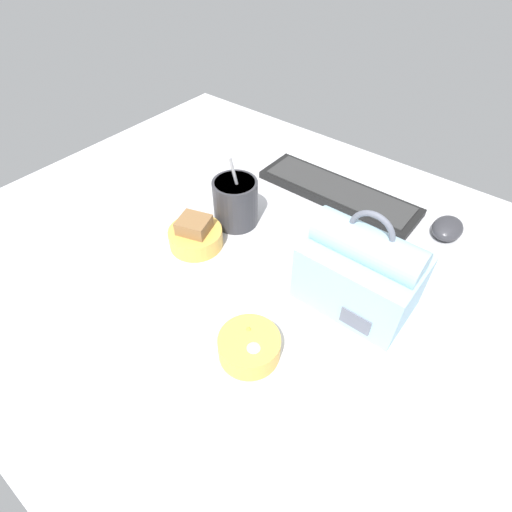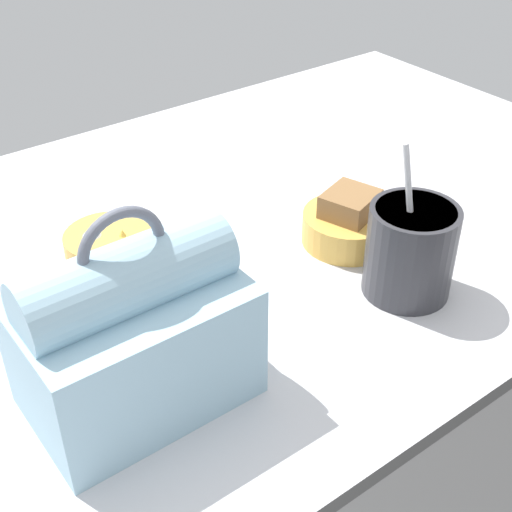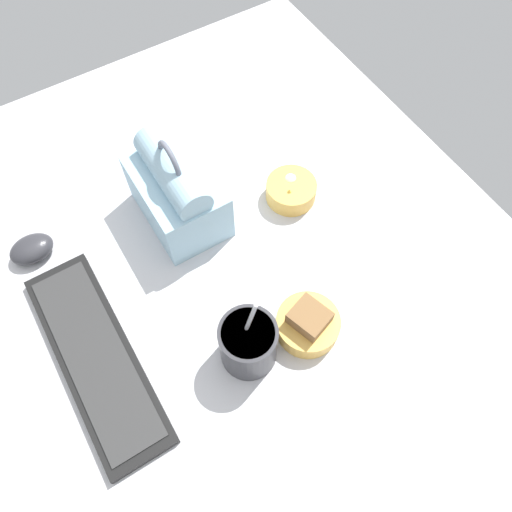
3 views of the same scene
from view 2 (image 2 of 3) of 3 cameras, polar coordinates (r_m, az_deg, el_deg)
name	(u,v)px [view 2 (image 2 of 3)]	position (r cm, az deg, el deg)	size (l,w,h in cm)	color
desk_surface	(278,310)	(82.20, 1.78, -4.34)	(140.00, 110.00, 2.00)	silver
keyboard	(503,470)	(67.12, 19.15, -15.88)	(41.02, 12.19, 2.10)	black
lunch_bag	(133,334)	(66.43, -9.79, -6.16)	(20.48, 14.10, 21.25)	#9EC6DB
soup_cup	(410,249)	(82.08, 12.25, 0.53)	(10.11, 10.11, 18.27)	#333338
bento_bowl_sandwich	(348,224)	(91.19, 7.39, 2.58)	(11.65, 11.65, 7.10)	#EAB24C
bento_bowl_snacks	(109,248)	(88.42, -11.65, 0.66)	(10.59, 10.59, 5.08)	#EAB24C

